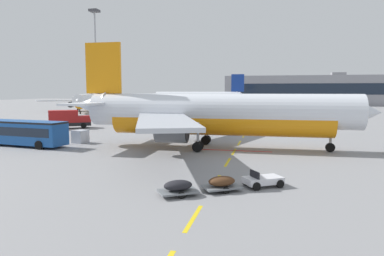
{
  "coord_description": "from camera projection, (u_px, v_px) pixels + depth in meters",
  "views": [
    {
      "loc": [
        21.79,
        -16.48,
        6.57
      ],
      "look_at": [
        13.14,
        22.25,
        2.35
      ],
      "focal_mm": 33.23,
      "sensor_mm": 36.0,
      "label": 1
    }
  ],
  "objects": [
    {
      "name": "apron_light_mast_near",
      "position": [
        96.0,
        52.0,
        72.68
      ],
      "size": [
        1.8,
        1.8,
        22.86
      ],
      "color": "slate",
      "rests_on": "ground"
    },
    {
      "name": "catering_truck",
      "position": [
        68.0,
        119.0,
        61.49
      ],
      "size": [
        7.17,
        5.85,
        3.14
      ],
      "color": "black",
      "rests_on": "ground"
    },
    {
      "name": "uld_cargo_container",
      "position": [
        80.0,
        136.0,
        44.55
      ],
      "size": [
        1.94,
        1.91,
        1.6
      ],
      "color": "#B7BCC6",
      "rests_on": "ground"
    },
    {
      "name": "baggage_train",
      "position": [
        222.0,
        183.0,
        23.22
      ],
      "size": [
        8.02,
        5.88,
        1.14
      ],
      "color": "silver",
      "rests_on": "ground"
    },
    {
      "name": "apron_paint_markings",
      "position": [
        245.0,
        133.0,
        54.58
      ],
      "size": [
        8.0,
        96.95,
        0.01
      ],
      "color": "yellow",
      "rests_on": "ground"
    },
    {
      "name": "fuel_service_truck",
      "position": [
        163.0,
        118.0,
        63.52
      ],
      "size": [
        6.39,
        6.87,
        3.14
      ],
      "color": "black",
      "rests_on": "ground"
    },
    {
      "name": "airliner_far_center",
      "position": [
        85.0,
        100.0,
        109.53
      ],
      "size": [
        28.69,
        29.95,
        10.8
      ],
      "color": "white",
      "rests_on": "ground"
    },
    {
      "name": "airliner_foreground",
      "position": [
        215.0,
        114.0,
        40.08
      ],
      "size": [
        34.69,
        34.63,
        12.2
      ],
      "color": "silver",
      "rests_on": "ground"
    },
    {
      "name": "terminal_satellite",
      "position": [
        311.0,
        90.0,
        163.57
      ],
      "size": [
        76.61,
        27.12,
        14.58
      ],
      "color": "gray",
      "rests_on": "ground"
    },
    {
      "name": "apron_shuttle_bus",
      "position": [
        20.0,
        131.0,
        42.01
      ],
      "size": [
        12.28,
        4.37,
        3.0
      ],
      "color": "#194C99",
      "rests_on": "ground"
    },
    {
      "name": "airliner_mid_left",
      "position": [
        199.0,
        98.0,
        123.36
      ],
      "size": [
        34.2,
        34.06,
        12.01
      ],
      "color": "silver",
      "rests_on": "ground"
    }
  ]
}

